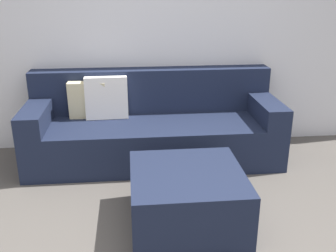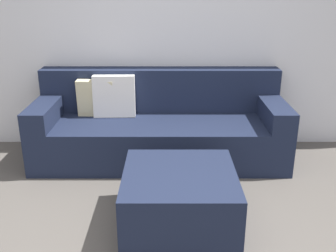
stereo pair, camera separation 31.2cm
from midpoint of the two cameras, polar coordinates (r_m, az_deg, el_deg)
wall_back at (r=4.21m, az=-4.52°, el=13.25°), size 6.29×0.10×2.42m
couch_sectional at (r=4.00m, az=-4.56°, el=-0.17°), size 2.48×0.89×0.87m
ottoman at (r=2.97m, az=-0.29°, el=-10.38°), size 0.83×0.84×0.42m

